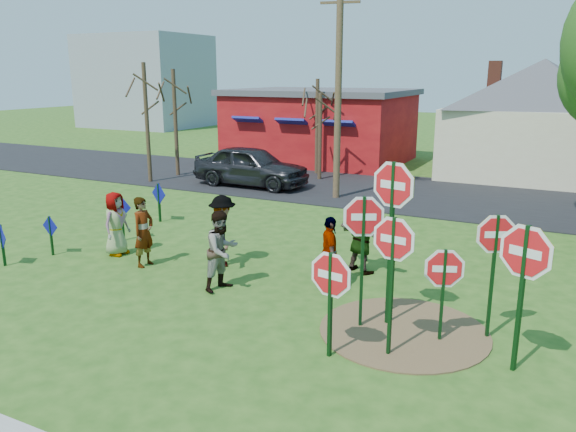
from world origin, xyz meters
name	(u,v)px	position (x,y,z in m)	size (l,w,h in m)	color
ground	(231,277)	(0.00, 0.00, 0.00)	(120.00, 120.00, 0.00)	#265017
road	(379,190)	(0.00, 11.50, 0.02)	(120.00, 7.50, 0.04)	black
dirt_patch	(404,331)	(4.50, -1.00, 0.01)	(3.20, 3.20, 0.03)	brown
red_building	(321,125)	(-5.50, 17.99, 1.97)	(9.40, 7.69, 3.90)	maroon
cream_house	(540,114)	(5.50, 18.00, 2.92)	(9.40, 9.40, 6.50)	beige
distant_building	(146,81)	(-28.00, 30.00, 4.00)	(10.00, 8.00, 8.00)	#8C939E
stop_sign_a	(331,283)	(3.59, -2.50, 1.35)	(1.06, 0.20, 2.03)	#0E3313
stop_sign_b	(393,202)	(4.11, -0.80, 2.45)	(1.14, 0.33, 3.36)	#0E3313
stop_sign_c	(393,255)	(4.50, -2.00, 1.84)	(1.01, 0.18, 2.62)	#0E3313
stop_sign_d	(495,245)	(5.94, -0.53, 1.79)	(0.88, 0.46, 2.48)	#0E3313
stop_sign_e	(444,276)	(5.18, -1.05, 1.27)	(0.91, 0.37, 1.88)	#0E3313
stop_sign_f	(525,263)	(6.50, -1.57, 1.87)	(1.11, 0.48, 2.65)	#0E3313
stop_sign_g	(363,232)	(3.67, -1.15, 1.91)	(0.95, 0.49, 2.73)	#0E3313
blue_diamond_a	(2,241)	(-5.61, -1.89, 0.67)	(0.63, 0.26, 1.11)	#0E3313
blue_diamond_b	(51,231)	(-5.22, -0.72, 0.67)	(0.57, 0.06, 1.09)	#0E3313
blue_diamond_c	(122,213)	(-4.48, 1.20, 0.83)	(0.66, 0.08, 1.33)	#0E3313
blue_diamond_d	(159,198)	(-4.90, 3.36, 0.80)	(0.70, 0.22, 1.30)	#0E3313
person_a	(116,224)	(-3.69, 0.12, 0.86)	(0.84, 0.55, 1.73)	#41508F
person_b	(144,232)	(-2.42, -0.25, 0.89)	(0.65, 0.43, 1.79)	#1E7061
person_c	(222,250)	(0.23, -0.71, 0.92)	(0.89, 0.69, 1.83)	brown
person_d	(223,231)	(-0.66, 0.67, 0.91)	(1.18, 0.68, 1.82)	#313035
person_e	(330,252)	(2.32, 0.53, 0.83)	(0.97, 0.40, 1.65)	#4C2D5D
person_f	(361,236)	(2.62, 1.79, 0.92)	(1.70, 0.54, 1.83)	#1D5028
suv	(251,166)	(-5.21, 9.83, 0.90)	(2.03, 5.04, 1.72)	#2E2F34
utility_pole	(338,85)	(-1.05, 9.30, 4.34)	(2.00, 0.51, 8.24)	#4C3823
bare_tree_west	(175,108)	(-9.68, 10.53, 3.20)	(1.80, 1.80, 4.94)	#382819
bare_tree_east	(317,113)	(-3.94, 13.91, 2.91)	(1.80, 1.80, 4.50)	#382819
bare_tree_mid	(146,106)	(-9.75, 8.64, 3.37)	(1.80, 1.80, 5.21)	#382819
bare_tree_extra	(320,124)	(-3.21, 12.59, 2.52)	(1.80, 1.80, 3.90)	#382819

